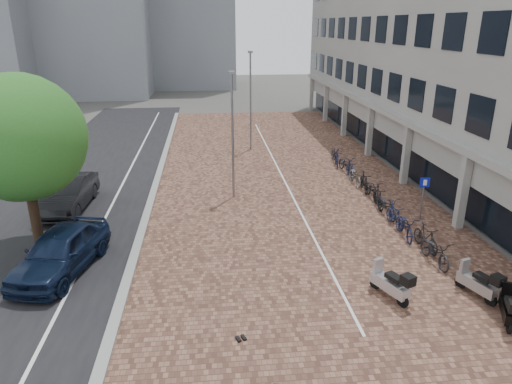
{
  "coord_description": "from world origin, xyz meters",
  "views": [
    {
      "loc": [
        -2.09,
        -13.67,
        8.54
      ],
      "look_at": [
        0.0,
        6.0,
        1.3
      ],
      "focal_mm": 32.34,
      "sensor_mm": 36.0,
      "label": 1
    }
  ],
  "objects_px": {
    "car_navy": "(61,251)",
    "parking_sign": "(423,193)",
    "scooter_front": "(478,282)",
    "car_dark": "(68,194)",
    "scooter_mid": "(509,307)",
    "scooter_back": "(390,282)"
  },
  "relations": [
    {
      "from": "car_navy",
      "to": "parking_sign",
      "type": "bearing_deg",
      "value": 25.48
    },
    {
      "from": "scooter_front",
      "to": "car_navy",
      "type": "bearing_deg",
      "value": 147.34
    },
    {
      "from": "car_dark",
      "to": "parking_sign",
      "type": "bearing_deg",
      "value": -8.15
    },
    {
      "from": "scooter_front",
      "to": "parking_sign",
      "type": "bearing_deg",
      "value": 61.52
    },
    {
      "from": "car_navy",
      "to": "parking_sign",
      "type": "height_order",
      "value": "parking_sign"
    },
    {
      "from": "scooter_mid",
      "to": "scooter_back",
      "type": "relative_size",
      "value": 0.91
    },
    {
      "from": "scooter_front",
      "to": "parking_sign",
      "type": "distance_m",
      "value": 6.39
    },
    {
      "from": "scooter_front",
      "to": "car_dark",
      "type": "bearing_deg",
      "value": 128.8
    },
    {
      "from": "scooter_back",
      "to": "parking_sign",
      "type": "distance_m",
      "value": 7.19
    },
    {
      "from": "scooter_mid",
      "to": "scooter_back",
      "type": "distance_m",
      "value": 3.48
    },
    {
      "from": "parking_sign",
      "to": "scooter_mid",
      "type": "bearing_deg",
      "value": -87.24
    },
    {
      "from": "scooter_mid",
      "to": "car_dark",
      "type": "bearing_deg",
      "value": 170.95
    },
    {
      "from": "scooter_front",
      "to": "scooter_back",
      "type": "relative_size",
      "value": 0.96
    },
    {
      "from": "car_dark",
      "to": "scooter_front",
      "type": "bearing_deg",
      "value": -28.62
    },
    {
      "from": "car_dark",
      "to": "parking_sign",
      "type": "height_order",
      "value": "parking_sign"
    },
    {
      "from": "scooter_mid",
      "to": "car_navy",
      "type": "bearing_deg",
      "value": -172.28
    },
    {
      "from": "car_navy",
      "to": "scooter_back",
      "type": "height_order",
      "value": "car_navy"
    },
    {
      "from": "car_dark",
      "to": "car_navy",
      "type": "bearing_deg",
      "value": -74.72
    },
    {
      "from": "scooter_front",
      "to": "parking_sign",
      "type": "relative_size",
      "value": 0.8
    },
    {
      "from": "car_navy",
      "to": "scooter_mid",
      "type": "distance_m",
      "value": 14.99
    },
    {
      "from": "car_navy",
      "to": "parking_sign",
      "type": "xyz_separation_m",
      "value": [
        15.04,
        3.08,
        0.53
      ]
    },
    {
      "from": "parking_sign",
      "to": "car_dark",
      "type": "bearing_deg",
      "value": 177.75
    }
  ]
}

